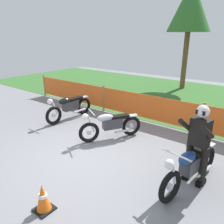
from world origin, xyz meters
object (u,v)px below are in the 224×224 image
(motorcycle_lead, at_px, (111,125))
(rider_third, at_px, (198,142))
(motorcycle_third, at_px, (191,166))
(motorcycle_trailing, at_px, (69,107))
(traffic_cone, at_px, (43,198))

(motorcycle_lead, distance_m, rider_third, 2.75)
(motorcycle_lead, distance_m, motorcycle_third, 2.72)
(motorcycle_third, bearing_deg, motorcycle_trailing, -92.84)
(motorcycle_trailing, bearing_deg, motorcycle_lead, 82.17)
(motorcycle_lead, relative_size, rider_third, 1.02)
(motorcycle_lead, relative_size, traffic_cone, 3.25)
(traffic_cone, bearing_deg, motorcycle_trailing, 132.03)
(motorcycle_third, distance_m, traffic_cone, 2.85)
(motorcycle_lead, height_order, traffic_cone, motorcycle_lead)
(motorcycle_lead, distance_m, traffic_cone, 3.10)
(motorcycle_lead, bearing_deg, motorcycle_third, 104.86)
(motorcycle_trailing, xyz_separation_m, motorcycle_third, (4.81, -1.14, -0.01))
(motorcycle_lead, height_order, motorcycle_third, motorcycle_third)
(motorcycle_lead, distance_m, motorcycle_trailing, 2.23)
(motorcycle_lead, bearing_deg, traffic_cone, 46.64)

